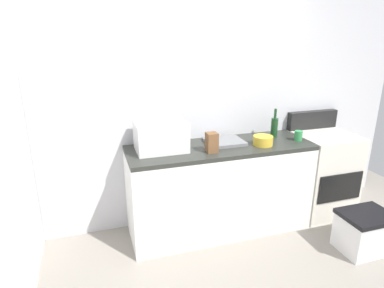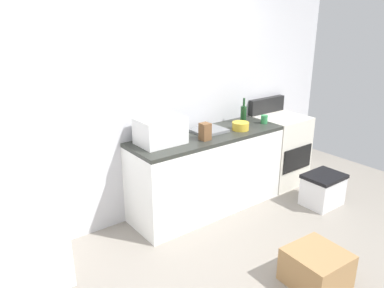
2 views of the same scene
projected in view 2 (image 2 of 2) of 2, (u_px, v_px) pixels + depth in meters
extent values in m
plane|color=gray|center=(266.00, 270.00, 3.33)|extent=(6.00, 6.00, 0.00)
cube|color=silver|center=(166.00, 96.00, 4.07)|extent=(5.00, 0.10, 2.60)
cube|color=white|center=(207.00, 174.00, 4.27)|extent=(1.80, 0.60, 0.86)
cube|color=#2D302B|center=(207.00, 136.00, 4.12)|extent=(1.80, 0.60, 0.04)
cube|color=white|center=(8.00, 193.00, 2.93)|extent=(0.68, 0.66, 1.66)
cube|color=silver|center=(279.00, 150.00, 4.95)|extent=(0.60, 0.60, 0.90)
cube|color=black|center=(297.00, 159.00, 4.73)|extent=(0.52, 0.02, 0.30)
cube|color=black|center=(267.00, 105.00, 4.97)|extent=(0.60, 0.08, 0.20)
cube|color=white|center=(160.00, 131.00, 3.78)|extent=(0.46, 0.34, 0.27)
cube|color=slate|center=(208.00, 130.00, 4.20)|extent=(0.36, 0.32, 0.03)
cylinder|color=#193F1E|center=(243.00, 115.00, 4.52)|extent=(0.07, 0.07, 0.20)
cylinder|color=#193F1E|center=(244.00, 102.00, 4.47)|extent=(0.03, 0.03, 0.10)
cylinder|color=#338C4C|center=(264.00, 119.00, 4.50)|extent=(0.08, 0.08, 0.10)
cube|color=brown|center=(205.00, 132.00, 3.90)|extent=(0.10, 0.10, 0.18)
cylinder|color=gold|center=(240.00, 126.00, 4.25)|extent=(0.19, 0.19, 0.09)
cube|color=#A37A4C|center=(316.00, 268.00, 3.13)|extent=(0.48, 0.47, 0.30)
cube|color=silver|center=(322.00, 191.00, 4.43)|extent=(0.44, 0.34, 0.34)
cube|color=black|center=(324.00, 176.00, 4.37)|extent=(0.46, 0.36, 0.04)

